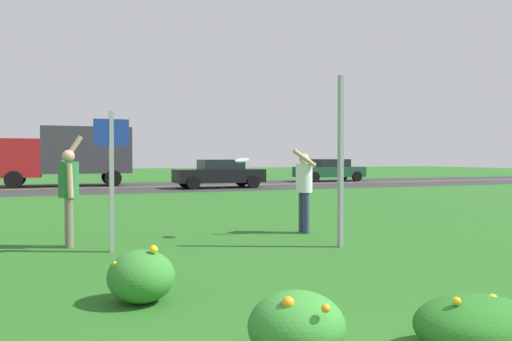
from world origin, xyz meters
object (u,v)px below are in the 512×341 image
person_catcher_white_shirt (304,185)px  car_dark_green_leftmost (330,170)px  sign_post_near_path (112,166)px  person_thrower_green_shirt (69,188)px  frisbee_pale_blue (242,160)px  car_black_center_left (219,173)px  box_truck_red (69,153)px  sign_post_by_roadside (341,161)px

person_catcher_white_shirt → car_dark_green_leftmost: size_ratio=0.38×
sign_post_near_path → person_thrower_green_shirt: bearing=130.8°
frisbee_pale_blue → car_dark_green_leftmost: frisbee_pale_blue is taller
person_catcher_white_shirt → car_dark_green_leftmost: bearing=59.3°
car_black_center_left → box_truck_red: 8.44m
person_thrower_green_shirt → frisbee_pale_blue: 3.17m
sign_post_near_path → car_dark_green_leftmost: size_ratio=0.51×
person_catcher_white_shirt → car_black_center_left: 15.70m
car_dark_green_leftmost → box_truck_red: size_ratio=0.67×
person_catcher_white_shirt → car_black_center_left: size_ratio=0.38×
sign_post_by_roadside → person_thrower_green_shirt: sign_post_by_roadside is taller
person_thrower_green_shirt → person_catcher_white_shirt: 4.52m
sign_post_by_roadside → car_black_center_left: size_ratio=0.66×
sign_post_by_roadside → car_black_center_left: 17.41m
person_catcher_white_shirt → box_truck_red: size_ratio=0.26×
car_black_center_left → frisbee_pale_blue: bearing=-105.4°
frisbee_pale_blue → car_dark_green_leftmost: size_ratio=0.06×
person_catcher_white_shirt → car_black_center_left: bearing=79.3°
person_catcher_white_shirt → car_black_center_left: (2.90, 15.42, -0.24)m
car_dark_green_leftmost → person_catcher_white_shirt: bearing=-120.7°
sign_post_near_path → person_thrower_green_shirt: sign_post_near_path is taller
car_black_center_left → box_truck_red: bearing=148.3°
sign_post_by_roadside → person_catcher_white_shirt: bearing=85.0°
box_truck_red → frisbee_pale_blue: bearing=-82.0°
person_thrower_green_shirt → person_catcher_white_shirt: size_ratio=1.13×
person_thrower_green_shirt → person_catcher_white_shirt: bearing=0.2°
sign_post_by_roadside → box_truck_red: box_truck_red is taller
car_black_center_left → person_thrower_green_shirt: bearing=-115.7°
car_dark_green_leftmost → box_truck_red: (-16.01, 0.00, 1.06)m
car_dark_green_leftmost → car_black_center_left: bearing=-153.7°
sign_post_near_path → frisbee_pale_blue: bearing=14.1°
person_thrower_green_shirt → frisbee_pale_blue: (3.13, -0.12, 0.48)m
car_dark_green_leftmost → box_truck_red: 16.04m
car_black_center_left → car_dark_green_leftmost: bearing=26.3°
frisbee_pale_blue → person_thrower_green_shirt: bearing=177.7°
sign_post_near_path → car_black_center_left: size_ratio=0.51×
person_catcher_white_shirt → box_truck_red: bearing=102.0°
person_thrower_green_shirt → car_black_center_left: (7.43, 15.44, -0.28)m
sign_post_by_roadside → frisbee_pale_blue: (-1.25, 1.56, 0.01)m
person_catcher_white_shirt → frisbee_pale_blue: 1.50m
car_black_center_left → person_catcher_white_shirt: bearing=-100.7°
person_thrower_green_shirt → car_black_center_left: person_thrower_green_shirt is taller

